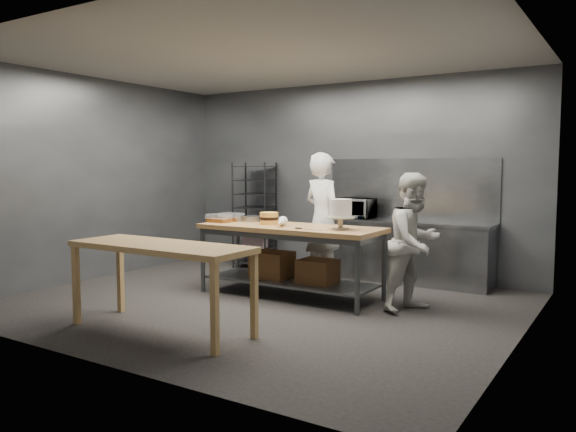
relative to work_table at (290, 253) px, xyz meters
The scene contains 16 objects.
ground 0.77m from the work_table, 104.16° to the right, with size 6.00×6.00×0.00m, color black.
back_wall 2.20m from the work_table, 93.65° to the left, with size 6.00×0.04×3.00m, color #4C4F54.
work_table is the anchor object (origin of this frame).
near_counter 2.05m from the work_table, 98.50° to the right, with size 2.00×0.70×0.90m.
back_counter 1.89m from the work_table, 62.49° to the left, with size 2.60×0.60×0.90m.
splashback_panel 2.30m from the work_table, 66.17° to the left, with size 2.60×0.02×0.90m, color slate.
speed_rack 2.35m from the work_table, 136.81° to the left, with size 0.75×0.79×1.75m.
chef_behind 0.88m from the work_table, 86.95° to the left, with size 0.68×0.45×1.87m, color white.
chef_right 1.62m from the work_table, ahead, with size 0.78×0.61×1.61m, color silver.
microwave 1.75m from the work_table, 85.50° to the left, with size 0.54×0.37×0.30m, color black.
frosted_cake_stand 0.95m from the work_table, ahead, with size 0.34×0.34×0.37m.
layer_cake 0.54m from the work_table, behind, with size 0.24×0.24×0.16m.
cake_pans 0.86m from the work_table, 163.29° to the left, with size 0.77×0.38×0.07m.
piping_bag 0.45m from the work_table, 98.57° to the right, with size 0.12×0.12×0.38m, color white.
offset_spatula 0.57m from the work_table, 35.17° to the right, with size 0.36×0.02×0.02m.
pastry_clamshells 1.14m from the work_table, behind, with size 0.33×0.46×0.11m.
Camera 1 is at (3.92, -5.58, 1.68)m, focal length 35.00 mm.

